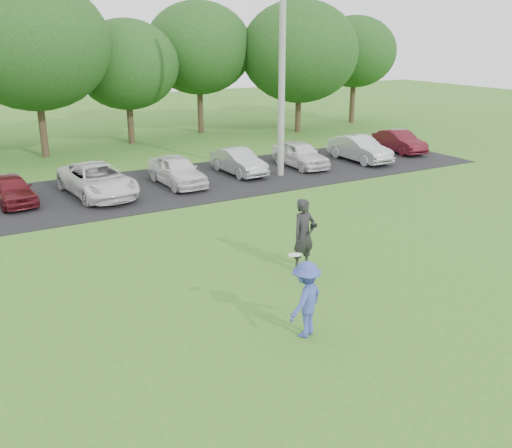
{
  "coord_description": "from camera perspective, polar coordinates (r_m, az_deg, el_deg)",
  "views": [
    {
      "loc": [
        -7.02,
        -8.7,
        6.04
      ],
      "look_at": [
        0.0,
        3.5,
        1.3
      ],
      "focal_mm": 40.0,
      "sensor_mm": 36.0,
      "label": 1
    }
  ],
  "objects": [
    {
      "name": "ground",
      "position": [
        12.71,
        8.02,
        -9.97
      ],
      "size": [
        100.0,
        100.0,
        0.0
      ],
      "primitive_type": "plane",
      "color": "#317020",
      "rests_on": "ground"
    },
    {
      "name": "parking_lot",
      "position": [
        23.59,
        -11.61,
        3.43
      ],
      "size": [
        32.0,
        6.5,
        0.03
      ],
      "primitive_type": "cube",
      "color": "black",
      "rests_on": "ground"
    },
    {
      "name": "utility_pole",
      "position": [
        24.72,
        2.64,
        16.98
      ],
      "size": [
        0.28,
        0.28,
        10.69
      ],
      "primitive_type": "cylinder",
      "color": "gray",
      "rests_on": "ground"
    },
    {
      "name": "frisbee_player",
      "position": [
        11.88,
        4.99,
        -7.51
      ],
      "size": [
        1.22,
        1.02,
        1.88
      ],
      "color": "#3948A2",
      "rests_on": "ground"
    },
    {
      "name": "camera_bystander",
      "position": [
        15.07,
        4.81,
        -1.09
      ],
      "size": [
        0.78,
        0.58,
        1.95
      ],
      "color": "black",
      "rests_on": "ground"
    },
    {
      "name": "parked_cars",
      "position": [
        23.03,
        -15.42,
        4.33
      ],
      "size": [
        31.0,
        4.76,
        1.23
      ],
      "color": "slate",
      "rests_on": "parking_lot"
    },
    {
      "name": "tree_row",
      "position": [
        32.61,
        -15.35,
        16.0
      ],
      "size": [
        42.39,
        9.85,
        8.64
      ],
      "color": "#38281C",
      "rests_on": "ground"
    }
  ]
}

